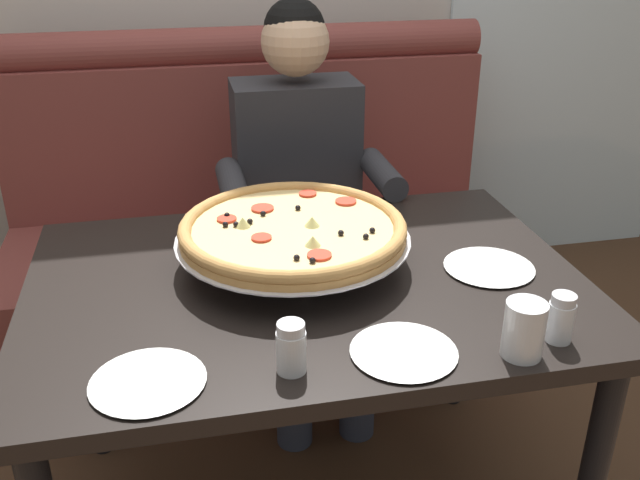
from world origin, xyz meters
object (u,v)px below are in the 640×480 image
(shaker_parmesan, at_px, (560,321))
(plate_near_left, at_px, (148,379))
(plate_near_right, at_px, (404,349))
(plate_far_side, at_px, (489,265))
(patio_chair, at_px, (485,107))
(diner_main, at_px, (302,186))
(booth_bench, at_px, (259,242))
(shaker_oregano, at_px, (291,351))
(dining_table, at_px, (307,310))
(drinking_glass, at_px, (523,333))
(pizza, at_px, (293,230))

(shaker_parmesan, height_order, plate_near_left, shaker_parmesan)
(plate_near_left, relative_size, plate_near_right, 1.01)
(plate_near_right, bearing_deg, plate_far_side, 43.50)
(shaker_parmesan, bearing_deg, patio_chair, 68.59)
(diner_main, height_order, plate_far_side, diner_main)
(booth_bench, relative_size, shaker_oregano, 17.35)
(shaker_parmesan, xyz_separation_m, plate_near_left, (-0.80, 0.03, -0.03))
(shaker_parmesan, height_order, plate_far_side, shaker_parmesan)
(dining_table, xyz_separation_m, patio_chair, (1.40, 2.10, -0.12))
(booth_bench, relative_size, plate_near_left, 8.34)
(shaker_parmesan, distance_m, drinking_glass, 0.10)
(shaker_oregano, bearing_deg, plate_far_side, 29.67)
(plate_near_left, bearing_deg, plate_near_right, -0.72)
(dining_table, bearing_deg, plate_near_right, -69.43)
(dining_table, bearing_deg, shaker_oregano, -105.60)
(plate_near_left, relative_size, patio_chair, 0.25)
(diner_main, relative_size, shaker_parmesan, 12.38)
(diner_main, relative_size, plate_near_right, 6.05)
(diner_main, bearing_deg, dining_table, -99.80)
(dining_table, distance_m, plate_near_right, 0.37)
(shaker_parmesan, bearing_deg, plate_near_right, 176.55)
(diner_main, distance_m, plate_far_side, 0.77)
(pizza, relative_size, drinking_glass, 4.92)
(pizza, bearing_deg, patio_chair, 54.85)
(pizza, height_order, shaker_oregano, pizza)
(booth_bench, height_order, drinking_glass, booth_bench)
(drinking_glass, bearing_deg, plate_near_right, 167.00)
(dining_table, relative_size, shaker_oregano, 12.53)
(plate_near_right, bearing_deg, patio_chair, 62.30)
(booth_bench, distance_m, drinking_glass, 1.40)
(plate_far_side, bearing_deg, dining_table, 174.62)
(booth_bench, height_order, plate_far_side, booth_bench)
(diner_main, relative_size, plate_far_side, 5.90)
(pizza, xyz_separation_m, plate_near_left, (-0.34, -0.41, -0.08))
(dining_table, bearing_deg, shaker_parmesan, -38.77)
(plate_near_right, height_order, patio_chair, patio_chair)
(plate_far_side, distance_m, drinking_glass, 0.36)
(drinking_glass, height_order, patio_chair, patio_chair)
(diner_main, bearing_deg, drinking_glass, -77.36)
(booth_bench, xyz_separation_m, shaker_oregano, (-0.10, -1.26, 0.38))
(booth_bench, height_order, plate_near_right, booth_bench)
(plate_far_side, distance_m, patio_chair, 2.36)
(dining_table, xyz_separation_m, plate_far_side, (0.44, -0.04, 0.10))
(pizza, relative_size, plate_near_left, 2.63)
(plate_near_left, bearing_deg, shaker_parmesan, -1.80)
(plate_near_right, height_order, plate_far_side, same)
(pizza, height_order, shaker_parmesan, pizza)
(dining_table, xyz_separation_m, shaker_parmesan, (0.44, -0.35, 0.13))
(pizza, xyz_separation_m, shaker_oregano, (-0.08, -0.42, -0.05))
(booth_bench, relative_size, dining_table, 1.38)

